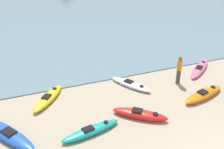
{
  "coord_description": "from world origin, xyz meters",
  "views": [
    {
      "loc": [
        -6.56,
        -4.4,
        7.26
      ],
      "look_at": [
        -1.31,
        8.44,
        0.5
      ],
      "focal_mm": 42.0,
      "sensor_mm": 36.0,
      "label": 1
    }
  ],
  "objects_px": {
    "kayak_on_sand_0": "(7,133)",
    "person_near_waterline": "(179,68)",
    "kayak_on_sand_3": "(204,94)",
    "kayak_on_sand_1": "(131,84)",
    "kayak_on_sand_5": "(200,68)",
    "kayak_on_sand_4": "(48,98)",
    "kayak_on_sand_6": "(91,131)",
    "kayak_on_sand_7": "(140,114)"
  },
  "relations": [
    {
      "from": "kayak_on_sand_7",
      "to": "person_near_waterline",
      "type": "height_order",
      "value": "person_near_waterline"
    },
    {
      "from": "kayak_on_sand_0",
      "to": "kayak_on_sand_5",
      "type": "distance_m",
      "value": 12.16
    },
    {
      "from": "kayak_on_sand_3",
      "to": "kayak_on_sand_0",
      "type": "bearing_deg",
      "value": 176.96
    },
    {
      "from": "kayak_on_sand_4",
      "to": "kayak_on_sand_3",
      "type": "bearing_deg",
      "value": -19.79
    },
    {
      "from": "kayak_on_sand_3",
      "to": "kayak_on_sand_6",
      "type": "xyz_separation_m",
      "value": [
        -6.54,
        -0.62,
        -0.03
      ]
    },
    {
      "from": "kayak_on_sand_5",
      "to": "person_near_waterline",
      "type": "relative_size",
      "value": 1.81
    },
    {
      "from": "kayak_on_sand_7",
      "to": "person_near_waterline",
      "type": "bearing_deg",
      "value": 30.99
    },
    {
      "from": "kayak_on_sand_5",
      "to": "person_near_waterline",
      "type": "height_order",
      "value": "person_near_waterline"
    },
    {
      "from": "kayak_on_sand_4",
      "to": "kayak_on_sand_7",
      "type": "xyz_separation_m",
      "value": [
        3.75,
        -3.16,
        0.02
      ]
    },
    {
      "from": "kayak_on_sand_7",
      "to": "person_near_waterline",
      "type": "relative_size",
      "value": 1.47
    },
    {
      "from": "kayak_on_sand_1",
      "to": "kayak_on_sand_6",
      "type": "xyz_separation_m",
      "value": [
        -3.45,
        -3.2,
        0.01
      ]
    },
    {
      "from": "kayak_on_sand_6",
      "to": "person_near_waterline",
      "type": "xyz_separation_m",
      "value": [
        6.19,
        2.48,
        0.83
      ]
    },
    {
      "from": "kayak_on_sand_1",
      "to": "kayak_on_sand_3",
      "type": "height_order",
      "value": "kayak_on_sand_3"
    },
    {
      "from": "kayak_on_sand_4",
      "to": "kayak_on_sand_6",
      "type": "distance_m",
      "value": 3.64
    },
    {
      "from": "kayak_on_sand_0",
      "to": "kayak_on_sand_4",
      "type": "distance_m",
      "value": 3.11
    },
    {
      "from": "kayak_on_sand_0",
      "to": "kayak_on_sand_1",
      "type": "bearing_deg",
      "value": 16.73
    },
    {
      "from": "kayak_on_sand_6",
      "to": "kayak_on_sand_3",
      "type": "bearing_deg",
      "value": 5.45
    },
    {
      "from": "kayak_on_sand_1",
      "to": "kayak_on_sand_5",
      "type": "xyz_separation_m",
      "value": [
        5.12,
        0.26,
        0.0
      ]
    },
    {
      "from": "kayak_on_sand_5",
      "to": "kayak_on_sand_0",
      "type": "bearing_deg",
      "value": -169.07
    },
    {
      "from": "kayak_on_sand_0",
      "to": "kayak_on_sand_3",
      "type": "height_order",
      "value": "kayak_on_sand_3"
    },
    {
      "from": "kayak_on_sand_0",
      "to": "kayak_on_sand_7",
      "type": "bearing_deg",
      "value": -8.52
    },
    {
      "from": "kayak_on_sand_5",
      "to": "person_near_waterline",
      "type": "distance_m",
      "value": 2.71
    },
    {
      "from": "kayak_on_sand_1",
      "to": "kayak_on_sand_4",
      "type": "height_order",
      "value": "kayak_on_sand_4"
    },
    {
      "from": "kayak_on_sand_0",
      "to": "kayak_on_sand_7",
      "type": "relative_size",
      "value": 1.38
    },
    {
      "from": "kayak_on_sand_1",
      "to": "kayak_on_sand_4",
      "type": "distance_m",
      "value": 4.7
    },
    {
      "from": "kayak_on_sand_6",
      "to": "kayak_on_sand_5",
      "type": "bearing_deg",
      "value": 21.95
    },
    {
      "from": "kayak_on_sand_4",
      "to": "person_near_waterline",
      "type": "distance_m",
      "value": 7.53
    },
    {
      "from": "kayak_on_sand_5",
      "to": "kayak_on_sand_4",
      "type": "bearing_deg",
      "value": -179.82
    },
    {
      "from": "kayak_on_sand_0",
      "to": "person_near_waterline",
      "type": "xyz_separation_m",
      "value": [
        9.55,
        1.33,
        0.81
      ]
    },
    {
      "from": "kayak_on_sand_1",
      "to": "kayak_on_sand_3",
      "type": "xyz_separation_m",
      "value": [
        3.09,
        -2.58,
        0.04
      ]
    },
    {
      "from": "person_near_waterline",
      "to": "kayak_on_sand_7",
      "type": "bearing_deg",
      "value": -149.01
    },
    {
      "from": "kayak_on_sand_0",
      "to": "kayak_on_sand_5",
      "type": "height_order",
      "value": "kayak_on_sand_0"
    },
    {
      "from": "kayak_on_sand_0",
      "to": "person_near_waterline",
      "type": "bearing_deg",
      "value": 7.92
    },
    {
      "from": "person_near_waterline",
      "to": "kayak_on_sand_3",
      "type": "bearing_deg",
      "value": -79.19
    },
    {
      "from": "kayak_on_sand_1",
      "to": "kayak_on_sand_6",
      "type": "bearing_deg",
      "value": -137.16
    },
    {
      "from": "kayak_on_sand_5",
      "to": "kayak_on_sand_6",
      "type": "distance_m",
      "value": 9.24
    },
    {
      "from": "kayak_on_sand_6",
      "to": "kayak_on_sand_7",
      "type": "distance_m",
      "value": 2.52
    },
    {
      "from": "kayak_on_sand_6",
      "to": "kayak_on_sand_7",
      "type": "bearing_deg",
      "value": 6.13
    },
    {
      "from": "kayak_on_sand_1",
      "to": "kayak_on_sand_4",
      "type": "xyz_separation_m",
      "value": [
        -4.69,
        0.22,
        0.02
      ]
    },
    {
      "from": "kayak_on_sand_0",
      "to": "kayak_on_sand_5",
      "type": "relative_size",
      "value": 1.12
    },
    {
      "from": "kayak_on_sand_4",
      "to": "person_near_waterline",
      "type": "height_order",
      "value": "person_near_waterline"
    },
    {
      "from": "kayak_on_sand_4",
      "to": "person_near_waterline",
      "type": "bearing_deg",
      "value": -7.25
    }
  ]
}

